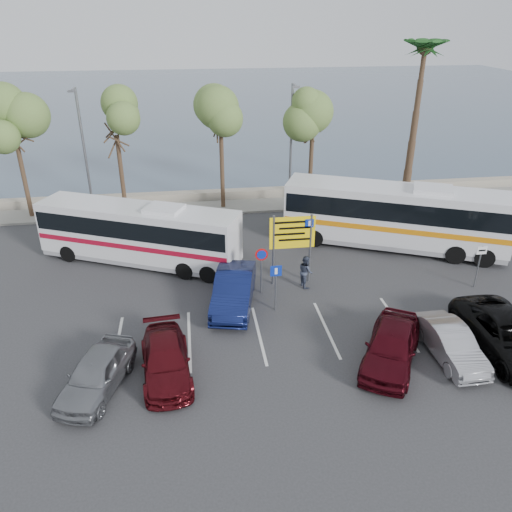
{
  "coord_description": "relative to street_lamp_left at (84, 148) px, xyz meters",
  "views": [
    {
      "loc": [
        -3.71,
        -18.06,
        12.16
      ],
      "look_at": [
        -0.77,
        3.0,
        1.68
      ],
      "focal_mm": 35.0,
      "sensor_mm": 36.0,
      "label": 1
    }
  ],
  "objects": [
    {
      "name": "pedestrian_near",
      "position": [
        5.69,
        -8.52,
        -3.69
      ],
      "size": [
        0.71,
        0.52,
        1.81
      ],
      "primitive_type": "imported",
      "rotation": [
        0.0,
        0.0,
        3.28
      ],
      "color": "#94A9D8",
      "rests_on": "ground"
    },
    {
      "name": "car_silver_b",
      "position": [
        15.9,
        -17.02,
        -3.96
      ],
      "size": [
        1.46,
        3.94,
        1.29
      ],
      "primitive_type": "imported",
      "rotation": [
        0.0,
        0.0,
        0.03
      ],
      "color": "#9A9A9F",
      "rests_on": "ground"
    },
    {
      "name": "tree_mid",
      "position": [
        8.5,
        0.48,
        2.06
      ],
      "size": [
        3.2,
        3.2,
        8.0
      ],
      "color": "#382619",
      "rests_on": "kerb_strip"
    },
    {
      "name": "tree_far_left",
      "position": [
        -4.0,
        0.48,
        1.73
      ],
      "size": [
        3.2,
        3.2,
        7.6
      ],
      "color": "#382619",
      "rests_on": "kerb_strip"
    },
    {
      "name": "direction_sign",
      "position": [
        11.0,
        -10.32,
        -2.17
      ],
      "size": [
        2.2,
        0.12,
        3.6
      ],
      "color": "slate",
      "rests_on": "ground"
    },
    {
      "name": "car_blue",
      "position": [
        8.0,
        -12.02,
        -3.81
      ],
      "size": [
        2.63,
        5.02,
        1.57
      ],
      "primitive_type": "imported",
      "rotation": [
        0.0,
        0.0,
        -0.21
      ],
      "color": "#0F1848",
      "rests_on": "ground"
    },
    {
      "name": "suv_black",
      "position": [
        18.3,
        -17.02,
        -3.84
      ],
      "size": [
        2.58,
        5.49,
        1.52
      ],
      "primitive_type": "imported",
      "rotation": [
        0.0,
        0.0,
        0.01
      ],
      "color": "black",
      "rests_on": "ground"
    },
    {
      "name": "sign_no_stop",
      "position": [
        9.4,
        -11.13,
        -3.02
      ],
      "size": [
        0.6,
        0.08,
        2.35
      ],
      "color": "slate",
      "rests_on": "ground"
    },
    {
      "name": "sign_taxi",
      "position": [
        19.8,
        -12.03,
        -3.18
      ],
      "size": [
        0.5,
        0.07,
        2.2
      ],
      "color": "slate",
      "rests_on": "ground"
    },
    {
      "name": "car_red",
      "position": [
        13.5,
        -17.02,
        -3.83
      ],
      "size": [
        3.87,
        4.82,
        1.54
      ],
      "primitive_type": "imported",
      "rotation": [
        0.0,
        0.0,
        -0.54
      ],
      "color": "#3F0911",
      "rests_on": "ground"
    },
    {
      "name": "sea",
      "position": [
        10.0,
        46.48,
        -4.59
      ],
      "size": [
        140.0,
        140.0,
        0.0
      ],
      "primitive_type": "plane",
      "color": "#42566A",
      "rests_on": "ground"
    },
    {
      "name": "ground",
      "position": [
        10.0,
        -13.52,
        -4.6
      ],
      "size": [
        120.0,
        120.0,
        0.0
      ],
      "primitive_type": "plane",
      "color": "#2E2E31",
      "rests_on": "ground"
    },
    {
      "name": "palm_tree",
      "position": [
        21.5,
        0.48,
        5.27
      ],
      "size": [
        4.8,
        4.8,
        11.2
      ],
      "color": "#382619",
      "rests_on": "kerb_strip"
    },
    {
      "name": "pedestrian_far",
      "position": [
        11.63,
        -10.77,
        -3.79
      ],
      "size": [
        0.73,
        0.87,
        1.63
      ],
      "primitive_type": "imported",
      "rotation": [
        0.0,
        0.0,
        1.72
      ],
      "color": "#363D51",
      "rests_on": "ground"
    },
    {
      "name": "tree_left",
      "position": [
        2.0,
        0.48,
        1.41
      ],
      "size": [
        3.2,
        3.2,
        7.2
      ],
      "color": "#382619",
      "rests_on": "kerb_strip"
    },
    {
      "name": "tree_right",
      "position": [
        14.5,
        0.48,
        1.57
      ],
      "size": [
        3.2,
        3.2,
        7.4
      ],
      "color": "#382619",
      "rests_on": "kerb_strip"
    },
    {
      "name": "kerb_strip",
      "position": [
        10.0,
        0.48,
        -4.52
      ],
      "size": [
        44.0,
        2.4,
        0.15
      ],
      "primitive_type": "cube",
      "color": "gray",
      "rests_on": "ground"
    },
    {
      "name": "coach_bus_left",
      "position": [
        3.5,
        -7.02,
        -3.05
      ],
      "size": [
        10.71,
        6.55,
        3.34
      ],
      "color": "silver",
      "rests_on": "ground"
    },
    {
      "name": "street_lamp_right",
      "position": [
        13.0,
        0.0,
        0.0
      ],
      "size": [
        0.45,
        1.15,
        8.01
      ],
      "color": "slate",
      "rests_on": "kerb_strip"
    },
    {
      "name": "seawall",
      "position": [
        10.0,
        2.48,
        -4.3
      ],
      "size": [
        48.0,
        0.8,
        0.6
      ],
      "primitive_type": "cube",
      "color": "gray",
      "rests_on": "ground"
    },
    {
      "name": "lane_markings",
      "position": [
        8.86,
        -14.52,
        -4.6
      ],
      "size": [
        12.02,
        4.2,
        0.01
      ],
      "primitive_type": null,
      "color": "silver",
      "rests_on": "ground"
    },
    {
      "name": "car_maroon",
      "position": [
        5.04,
        -16.51,
        -3.98
      ],
      "size": [
        2.1,
        4.41,
        1.24
      ],
      "primitive_type": "imported",
      "rotation": [
        0.0,
        0.0,
        0.09
      ],
      "color": "#4C0C12",
      "rests_on": "ground"
    },
    {
      "name": "car_silver_a",
      "position": [
        2.64,
        -17.02,
        -3.91
      ],
      "size": [
        2.82,
        4.34,
        1.38
      ],
      "primitive_type": "imported",
      "rotation": [
        0.0,
        0.0,
        -0.32
      ],
      "color": "slate",
      "rests_on": "ground"
    },
    {
      "name": "sign_parking",
      "position": [
        9.8,
        -12.73,
        -3.13
      ],
      "size": [
        0.5,
        0.07,
        2.25
      ],
      "color": "slate",
      "rests_on": "ground"
    },
    {
      "name": "coach_bus_right",
      "position": [
        17.5,
        -7.02,
        -2.86
      ],
      "size": [
        12.02,
        7.3,
        3.75
      ],
      "color": "silver",
      "rests_on": "ground"
    },
    {
      "name": "street_lamp_left",
      "position": [
        0.0,
        0.0,
        0.0
      ],
      "size": [
        0.45,
        1.15,
        8.01
      ],
      "color": "slate",
      "rests_on": "kerb_strip"
    }
  ]
}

